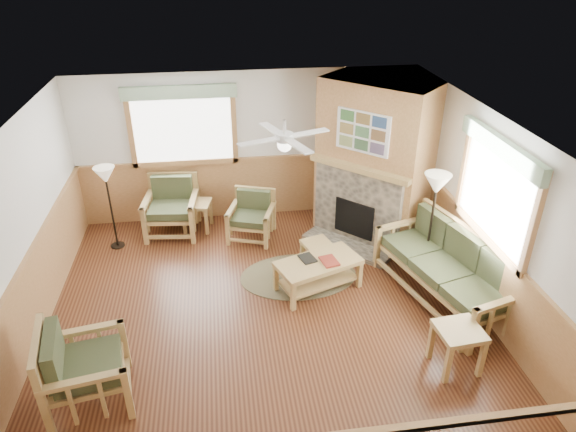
{
  "coord_description": "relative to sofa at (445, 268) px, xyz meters",
  "views": [
    {
      "loc": [
        -0.5,
        -5.64,
        4.65
      ],
      "look_at": [
        0.4,
        0.7,
        1.15
      ],
      "focal_mm": 32.0,
      "sensor_mm": 36.0,
      "label": 1
    }
  ],
  "objects": [
    {
      "name": "wall_back",
      "position": [
        -2.55,
        3.0,
        0.84
      ],
      "size": [
        6.0,
        0.02,
        2.7
      ],
      "primitive_type": "cube",
      "color": "white",
      "rests_on": "floor"
    },
    {
      "name": "ceiling",
      "position": [
        -2.55,
        -0.0,
        2.19
      ],
      "size": [
        6.0,
        6.0,
        0.01
      ],
      "primitive_type": "cube",
      "color": "white",
      "rests_on": "floor"
    },
    {
      "name": "wall_right",
      "position": [
        0.45,
        -0.0,
        0.84
      ],
      "size": [
        0.02,
        6.0,
        2.7
      ],
      "primitive_type": "cube",
      "color": "white",
      "rests_on": "floor"
    },
    {
      "name": "footstool",
      "position": [
        -1.62,
        1.16,
        -0.33
      ],
      "size": [
        0.53,
        0.53,
        0.37
      ],
      "primitive_type": null,
      "rotation": [
        0.0,
        0.0,
        0.29
      ],
      "color": "#AB8A50",
      "rests_on": "floor"
    },
    {
      "name": "sofa",
      "position": [
        0.0,
        0.0,
        0.0
      ],
      "size": [
        2.4,
        1.49,
        1.03
      ],
      "primitive_type": null,
      "rotation": [
        0.0,
        0.0,
        -1.29
      ],
      "color": "#AB8A50",
      "rests_on": "floor"
    },
    {
      "name": "wall_front",
      "position": [
        -2.55,
        -3.0,
        0.84
      ],
      "size": [
        6.0,
        0.02,
        2.7
      ],
      "primitive_type": "cube",
      "color": "white",
      "rests_on": "floor"
    },
    {
      "name": "floor_lamp_right",
      "position": [
        0.0,
        0.65,
        0.33
      ],
      "size": [
        0.44,
        0.44,
        1.7
      ],
      "primitive_type": null,
      "rotation": [
        0.0,
        0.0,
        -0.14
      ],
      "color": "black",
      "rests_on": "floor"
    },
    {
      "name": "wainscot",
      "position": [
        -2.55,
        -0.0,
        0.04
      ],
      "size": [
        6.0,
        6.0,
        1.1
      ],
      "primitive_type": null,
      "color": "#A47343",
      "rests_on": "floor"
    },
    {
      "name": "end_table_sofa",
      "position": [
        -0.39,
        -1.32,
        -0.22
      ],
      "size": [
        0.56,
        0.54,
        0.59
      ],
      "primitive_type": null,
      "rotation": [
        0.0,
        0.0,
        0.08
      ],
      "color": "#AB8A50",
      "rests_on": "floor"
    },
    {
      "name": "end_table_chairs",
      "position": [
        -3.52,
        2.55,
        -0.25
      ],
      "size": [
        0.56,
        0.54,
        0.53
      ],
      "primitive_type": null,
      "rotation": [
        0.0,
        0.0,
        -0.21
      ],
      "color": "#AB8A50",
      "rests_on": "floor"
    },
    {
      "name": "floor_lamp_left",
      "position": [
        -4.88,
        2.13,
        0.22
      ],
      "size": [
        0.35,
        0.35,
        1.47
      ],
      "primitive_type": null,
      "rotation": [
        0.0,
        0.0,
        0.04
      ],
      "color": "black",
      "rests_on": "floor"
    },
    {
      "name": "fireplace",
      "position": [
        -0.5,
        2.05,
        0.84
      ],
      "size": [
        3.11,
        3.11,
        2.7
      ],
      "primitive_type": null,
      "rotation": [
        0.0,
        0.0,
        -0.79
      ],
      "color": "#A47343",
      "rests_on": "floor"
    },
    {
      "name": "window_right",
      "position": [
        0.41,
        -0.2,
        2.02
      ],
      "size": [
        0.16,
        1.9,
        1.5
      ],
      "primitive_type": null,
      "color": "white",
      "rests_on": "wall_right"
    },
    {
      "name": "armchair_back_left",
      "position": [
        -3.96,
        2.48,
        -0.02
      ],
      "size": [
        0.97,
        0.97,
        0.98
      ],
      "primitive_type": null,
      "rotation": [
        0.0,
        0.0,
        -0.11
      ],
      "color": "#AB8A50",
      "rests_on": "floor"
    },
    {
      "name": "ceiling_fan",
      "position": [
        -2.25,
        0.3,
        2.15
      ],
      "size": [
        1.59,
        1.59,
        0.36
      ],
      "primitive_type": null,
      "rotation": [
        0.0,
        0.0,
        0.35
      ],
      "color": "white",
      "rests_on": "ceiling"
    },
    {
      "name": "book_red",
      "position": [
        -1.58,
        0.42,
        0.01
      ],
      "size": [
        0.28,
        0.34,
        0.03
      ],
      "primitive_type": "cube",
      "rotation": [
        0.0,
        0.0,
        0.21
      ],
      "color": "maroon",
      "rests_on": "coffee_table"
    },
    {
      "name": "wall_left",
      "position": [
        -5.55,
        -0.0,
        0.84
      ],
      "size": [
        0.02,
        6.0,
        2.7
      ],
      "primitive_type": "cube",
      "color": "white",
      "rests_on": "floor"
    },
    {
      "name": "armchair_left",
      "position": [
        -4.67,
        -1.21,
        -0.02
      ],
      "size": [
        1.03,
        1.03,
        1.0
      ],
      "primitive_type": null,
      "rotation": [
        0.0,
        0.0,
        1.74
      ],
      "color": "#AB8A50",
      "rests_on": "floor"
    },
    {
      "name": "floor",
      "position": [
        -2.55,
        -0.0,
        -0.52
      ],
      "size": [
        6.0,
        6.0,
        0.01
      ],
      "primitive_type": "cube",
      "color": "#4F2916",
      "rests_on": "ground"
    },
    {
      "name": "braided_rug",
      "position": [
        -1.97,
        0.82,
        -0.51
      ],
      "size": [
        2.22,
        2.22,
        0.01
      ],
      "primitive_type": "cylinder",
      "rotation": [
        0.0,
        0.0,
        0.27
      ],
      "color": "brown",
      "rests_on": "floor"
    },
    {
      "name": "window_back",
      "position": [
        -3.65,
        2.96,
        2.02
      ],
      "size": [
        1.9,
        0.16,
        1.5
      ],
      "primitive_type": null,
      "color": "white",
      "rests_on": "wall_back"
    },
    {
      "name": "armchair_back_right",
      "position": [
        -2.59,
        2.11,
        -0.11
      ],
      "size": [
        0.92,
        0.92,
        0.81
      ],
      "primitive_type": null,
      "rotation": [
        0.0,
        0.0,
        -0.33
      ],
      "color": "#AB8A50",
      "rests_on": "floor"
    },
    {
      "name": "book_dark",
      "position": [
        -1.88,
        0.54,
        0.0
      ],
      "size": [
        0.27,
        0.32,
        0.02
      ],
      "primitive_type": "cube",
      "rotation": [
        0.0,
        0.0,
        0.31
      ],
      "color": "black",
      "rests_on": "coffee_table"
    },
    {
      "name": "coffee_table",
      "position": [
        -1.73,
        0.47,
        -0.27
      ],
      "size": [
        1.36,
        1.01,
        0.49
      ],
      "primitive_type": null,
      "rotation": [
        0.0,
        0.0,
        0.36
      ],
      "color": "#AB8A50",
      "rests_on": "floor"
    }
  ]
}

